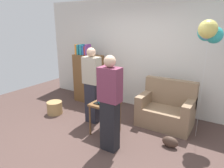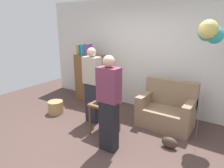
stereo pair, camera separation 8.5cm
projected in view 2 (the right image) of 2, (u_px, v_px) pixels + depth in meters
The scene contains 11 objects.
ground_plane at pixel (95, 142), 3.74m from camera, with size 8.00×8.00×0.00m, color #4C3833.
wall_back at pixel (145, 55), 5.00m from camera, with size 6.00×0.10×2.70m, color silver.
couch at pixel (166, 110), 4.27m from camera, with size 1.10×0.70×0.96m.
bookshelf at pixel (90, 77), 5.54m from camera, with size 0.80×0.36×1.58m.
side_table at pixel (105, 108), 3.91m from camera, with size 0.48×0.48×0.63m.
birthday_cake at pixel (105, 100), 3.87m from camera, with size 0.32×0.32×0.17m.
person_blowing_candles at pixel (92, 85), 4.31m from camera, with size 0.36×0.22×1.63m.
person_holding_cake at pixel (109, 104), 3.30m from camera, with size 0.36×0.22×1.63m.
wicker_basket at pixel (56, 107), 4.91m from camera, with size 0.36×0.36×0.30m, color #A88451.
handbag at pixel (170, 143), 3.53m from camera, with size 0.28×0.14×0.20m, color #473328.
balloon_bunch at pixel (209, 32), 3.36m from camera, with size 0.42×0.43×2.16m.
Camera 2 is at (2.09, -2.56, 2.08)m, focal length 32.56 mm.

